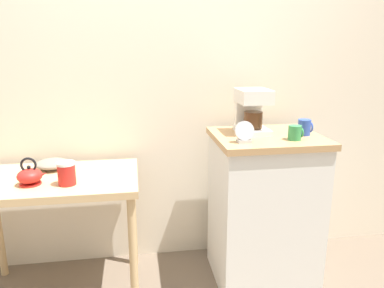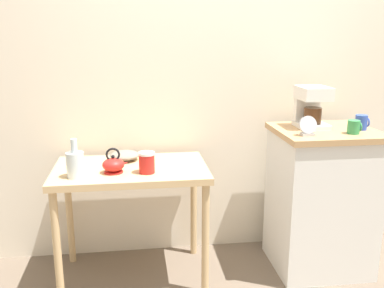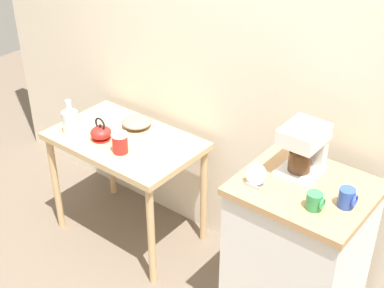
{
  "view_description": "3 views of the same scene",
  "coord_description": "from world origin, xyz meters",
  "px_view_note": "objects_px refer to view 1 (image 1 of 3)",
  "views": [
    {
      "loc": [
        -0.18,
        -1.95,
        1.44
      ],
      "look_at": [
        0.13,
        0.04,
        0.91
      ],
      "focal_mm": 34.57,
      "sensor_mm": 36.0,
      "label": 1
    },
    {
      "loc": [
        -0.6,
        -2.42,
        1.51
      ],
      "look_at": [
        -0.27,
        0.0,
        0.88
      ],
      "focal_mm": 40.09,
      "sensor_mm": 36.0,
      "label": 2
    },
    {
      "loc": [
        1.45,
        -1.9,
        2.42
      ],
      "look_at": [
        -0.05,
        -0.01,
        0.96
      ],
      "focal_mm": 51.0,
      "sensor_mm": 36.0,
      "label": 3
    }
  ],
  "objects_px": {
    "bowl_stoneware": "(52,164)",
    "table_clock": "(244,133)",
    "mug_tall_green": "(295,133)",
    "canister_enamel": "(67,173)",
    "mug_blue": "(305,127)",
    "coffee_maker": "(252,109)",
    "teakettle": "(30,176)"
  },
  "relations": [
    {
      "from": "bowl_stoneware",
      "to": "table_clock",
      "type": "distance_m",
      "value": 1.14
    },
    {
      "from": "mug_tall_green",
      "to": "table_clock",
      "type": "relative_size",
      "value": 0.69
    },
    {
      "from": "canister_enamel",
      "to": "mug_tall_green",
      "type": "relative_size",
      "value": 1.52
    },
    {
      "from": "mug_tall_green",
      "to": "mug_blue",
      "type": "xyz_separation_m",
      "value": [
        0.1,
        0.1,
        0.01
      ]
    },
    {
      "from": "coffee_maker",
      "to": "table_clock",
      "type": "distance_m",
      "value": 0.28
    },
    {
      "from": "bowl_stoneware",
      "to": "mug_tall_green",
      "type": "distance_m",
      "value": 1.41
    },
    {
      "from": "table_clock",
      "to": "mug_blue",
      "type": "bearing_deg",
      "value": 16.14
    },
    {
      "from": "coffee_maker",
      "to": "mug_tall_green",
      "type": "xyz_separation_m",
      "value": [
        0.18,
        -0.22,
        -0.1
      ]
    },
    {
      "from": "coffee_maker",
      "to": "mug_blue",
      "type": "height_order",
      "value": "coffee_maker"
    },
    {
      "from": "teakettle",
      "to": "table_clock",
      "type": "relative_size",
      "value": 1.33
    },
    {
      "from": "bowl_stoneware",
      "to": "mug_tall_green",
      "type": "xyz_separation_m",
      "value": [
        1.36,
        -0.31,
        0.21
      ]
    },
    {
      "from": "canister_enamel",
      "to": "table_clock",
      "type": "distance_m",
      "value": 0.96
    },
    {
      "from": "coffee_maker",
      "to": "table_clock",
      "type": "relative_size",
      "value": 2.22
    },
    {
      "from": "coffee_maker",
      "to": "table_clock",
      "type": "height_order",
      "value": "coffee_maker"
    },
    {
      "from": "teakettle",
      "to": "mug_tall_green",
      "type": "bearing_deg",
      "value": -2.38
    },
    {
      "from": "teakettle",
      "to": "canister_enamel",
      "type": "height_order",
      "value": "teakettle"
    },
    {
      "from": "table_clock",
      "to": "bowl_stoneware",
      "type": "bearing_deg",
      "value": 163.29
    },
    {
      "from": "coffee_maker",
      "to": "mug_blue",
      "type": "relative_size",
      "value": 2.84
    },
    {
      "from": "canister_enamel",
      "to": "coffee_maker",
      "type": "xyz_separation_m",
      "value": [
        1.05,
        0.19,
        0.28
      ]
    },
    {
      "from": "teakettle",
      "to": "coffee_maker",
      "type": "height_order",
      "value": "coffee_maker"
    },
    {
      "from": "bowl_stoneware",
      "to": "canister_enamel",
      "type": "xyz_separation_m",
      "value": [
        0.13,
        -0.28,
        0.03
      ]
    },
    {
      "from": "coffee_maker",
      "to": "mug_tall_green",
      "type": "relative_size",
      "value": 3.21
    },
    {
      "from": "coffee_maker",
      "to": "mug_tall_green",
      "type": "height_order",
      "value": "coffee_maker"
    },
    {
      "from": "table_clock",
      "to": "mug_tall_green",
      "type": "bearing_deg",
      "value": 2.78
    },
    {
      "from": "canister_enamel",
      "to": "mug_tall_green",
      "type": "bearing_deg",
      "value": -1.38
    },
    {
      "from": "canister_enamel",
      "to": "coffee_maker",
      "type": "relative_size",
      "value": 0.47
    },
    {
      "from": "teakettle",
      "to": "coffee_maker",
      "type": "relative_size",
      "value": 0.6
    },
    {
      "from": "coffee_maker",
      "to": "mug_tall_green",
      "type": "distance_m",
      "value": 0.3
    },
    {
      "from": "bowl_stoneware",
      "to": "canister_enamel",
      "type": "bearing_deg",
      "value": -64.67
    },
    {
      "from": "bowl_stoneware",
      "to": "teakettle",
      "type": "distance_m",
      "value": 0.25
    },
    {
      "from": "teakettle",
      "to": "coffee_maker",
      "type": "distance_m",
      "value": 1.29
    },
    {
      "from": "bowl_stoneware",
      "to": "table_clock",
      "type": "bearing_deg",
      "value": -16.71
    }
  ]
}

